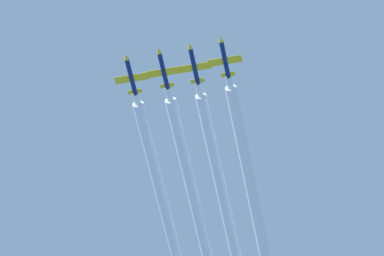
# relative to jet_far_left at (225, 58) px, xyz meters

# --- Properties ---
(jet_far_left) EXTENTS (7.92, 11.53, 2.77)m
(jet_far_left) POSITION_rel_jet_far_left_xyz_m (0.00, 0.00, 0.00)
(jet_far_left) COLOR navy
(jet_inner_left) EXTENTS (7.92, 11.53, 2.77)m
(jet_inner_left) POSITION_rel_jet_far_left_xyz_m (7.37, -0.65, 0.35)
(jet_inner_left) COLOR navy
(jet_center) EXTENTS (7.92, 11.53, 2.77)m
(jet_center) POSITION_rel_jet_far_left_xyz_m (14.63, -0.42, 0.10)
(jet_center) COLOR navy
(jet_inner_right) EXTENTS (7.92, 11.53, 2.77)m
(jet_inner_right) POSITION_rel_jet_far_left_xyz_m (22.39, -0.54, -0.10)
(jet_inner_right) COLOR navy
(smoke_trail_far_left) EXTENTS (2.78, 79.02, 2.78)m
(smoke_trail_far_left) POSITION_rel_jet_far_left_xyz_m (-0.00, -44.77, -0.03)
(smoke_trail_far_left) COLOR white
(smoke_trail_inner_left) EXTENTS (2.78, 93.16, 2.78)m
(smoke_trail_inner_left) POSITION_rel_jet_far_left_xyz_m (7.37, -52.48, 0.32)
(smoke_trail_inner_left) COLOR white
(smoke_trail_center) EXTENTS (2.78, 90.64, 2.78)m
(smoke_trail_center) POSITION_rel_jet_far_left_xyz_m (14.63, -51.00, 0.07)
(smoke_trail_center) COLOR white
(smoke_trail_inner_right) EXTENTS (2.78, 74.09, 2.78)m
(smoke_trail_inner_right) POSITION_rel_jet_far_left_xyz_m (22.39, -42.85, -0.13)
(smoke_trail_inner_right) COLOR white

